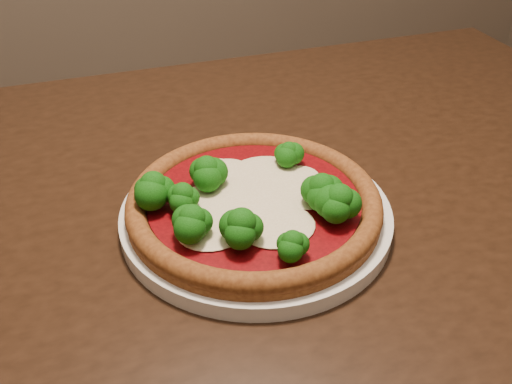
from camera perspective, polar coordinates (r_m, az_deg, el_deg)
name	(u,v)px	position (r m, az deg, el deg)	size (l,w,h in m)	color
dining_table	(236,259)	(0.73, -2.02, -6.74)	(1.29, 0.88, 0.75)	black
plate	(256,215)	(0.63, 0.00, -2.30)	(0.30, 0.30, 0.02)	white
pizza	(253,201)	(0.61, -0.33, -0.90)	(0.28, 0.28, 0.06)	brown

